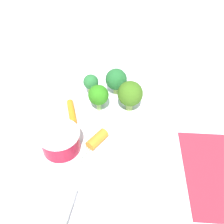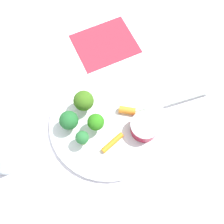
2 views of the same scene
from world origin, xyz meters
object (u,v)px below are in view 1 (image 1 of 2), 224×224
Objects in this scene: plate at (98,123)px; broccoli_floret_2 at (91,83)px; carrot_stick_1 at (72,112)px; drinking_glass at (118,35)px; sauce_cup at (61,141)px; broccoli_floret_1 at (130,94)px; carrot_stick_0 at (97,139)px; broccoli_floret_0 at (98,95)px; broccoli_floret_3 at (116,80)px; fork at (71,202)px.

plate is 5.59× the size of broccoli_floret_2.
carrot_stick_1 is 0.23m from drinking_glass.
sauce_cup is 0.14m from broccoli_floret_1.
drinking_glass is at bearing -80.92° from sauce_cup.
plate is at bearing -62.29° from carrot_stick_0.
broccoli_floret_2 is at bearing -41.81° from broccoli_floret_0.
broccoli_floret_0 is 0.98× the size of broccoli_floret_3.
carrot_stick_0 is at bearing 102.66° from broccoli_floret_3.
sauce_cup is at bearing 99.08° from drinking_glass.
broccoli_floret_2 is 0.05m from broccoli_floret_3.
broccoli_floret_2 reaches higher than sauce_cup.
sauce_cup is at bearing 99.69° from broccoli_floret_2.
broccoli_floret_1 reaches higher than plate.
broccoli_floret_3 is 0.29× the size of fork.
broccoli_floret_1 reaches higher than carrot_stick_1.
broccoli_floret_0 is 0.45× the size of drinking_glass.
broccoli_floret_0 is at bearing -95.34° from sauce_cup.
broccoli_floret_1 is 1.61× the size of carrot_stick_0.
broccoli_floret_3 is at bearing -144.15° from broccoli_floret_2.
broccoli_floret_0 is 0.06m from broccoli_floret_3.
fork is at bearing 132.22° from sauce_cup.
fork is at bearing 123.13° from carrot_stick_1.
plate is at bearing 93.71° from broccoli_floret_3.
drinking_glass is (0.11, -0.17, 0.01)m from broccoli_floret_1.
plate is 0.08m from broccoli_floret_1.
drinking_glass reaches higher than plate.
broccoli_floret_0 reaches higher than fork.
broccoli_floret_0 is at bearing 27.15° from broccoli_floret_1.
broccoli_floret_1 reaches higher than fork.
broccoli_floret_3 is 0.24m from fork.
broccoli_floret_3 is 0.15m from drinking_glass.
drinking_glass is at bearing -81.40° from broccoli_floret_2.
carrot_stick_1 reaches higher than plate.
carrot_stick_0 is at bearing 153.72° from carrot_stick_1.
carrot_stick_0 is at bearing 109.26° from drinking_glass.
broccoli_floret_2 reaches higher than fork.
plate is at bearing -74.45° from fork.
broccoli_floret_3 is at bearing -116.18° from carrot_stick_1.
drinking_glass reaches higher than carrot_stick_1.
fork is at bearing 105.55° from plate.
fork is (-0.09, 0.14, -0.00)m from carrot_stick_1.
broccoli_floret_2 is at bearing -95.02° from carrot_stick_1.
broccoli_floret_2 is at bearing -67.05° from fork.
broccoli_floret_2 is (0.03, -0.03, -0.00)m from broccoli_floret_0.
broccoli_floret_3 is at bearing -36.71° from broccoli_floret_1.
broccoli_floret_3 is at bearing -95.86° from sauce_cup.
sauce_cup is at bearing 111.86° from carrot_stick_1.
sauce_cup is at bearing -47.78° from fork.
drinking_glass is (0.06, -0.14, 0.01)m from broccoli_floret_3.
broccoli_floret_2 is at bearing -80.31° from sauce_cup.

